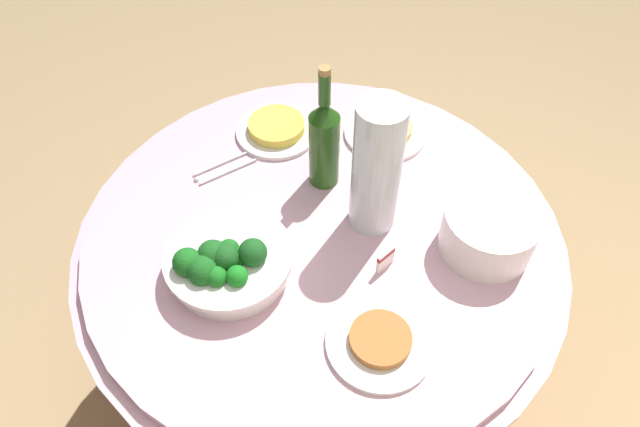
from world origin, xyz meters
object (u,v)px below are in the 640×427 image
(food_plate_peanuts, at_px, (380,341))
(label_placard_front, at_px, (386,259))
(serving_tongs, at_px, (223,168))
(broccoli_bowl, at_px, (226,262))
(plate_stack, at_px, (489,231))
(wine_bottle, at_px, (324,141))
(food_plate_fried_egg, at_px, (277,129))
(decorative_fruit_vase, at_px, (376,171))
(food_plate_noodles, at_px, (385,131))

(food_plate_peanuts, height_order, label_placard_front, label_placard_front)
(serving_tongs, xyz_separation_m, food_plate_peanuts, (-0.08, 0.61, 0.01))
(broccoli_bowl, distance_m, plate_stack, 0.58)
(broccoli_bowl, xyz_separation_m, label_placard_front, (-0.31, 0.15, -0.01))
(serving_tongs, relative_size, food_plate_peanuts, 0.76)
(wine_bottle, distance_m, food_plate_peanuts, 0.49)
(wine_bottle, relative_size, food_plate_peanuts, 1.53)
(serving_tongs, height_order, label_placard_front, label_placard_front)
(broccoli_bowl, bearing_deg, plate_stack, 157.79)
(plate_stack, xyz_separation_m, food_plate_peanuts, (0.34, 0.09, -0.04))
(food_plate_fried_egg, bearing_deg, decorative_fruit_vase, 98.64)
(decorative_fruit_vase, relative_size, food_plate_fried_egg, 1.55)
(food_plate_noodles, distance_m, label_placard_front, 0.44)
(plate_stack, height_order, food_plate_peanuts, plate_stack)
(label_placard_front, bearing_deg, plate_stack, 164.30)
(serving_tongs, distance_m, food_plate_fried_egg, 0.19)
(serving_tongs, height_order, food_plate_fried_egg, food_plate_fried_egg)
(food_plate_peanuts, bearing_deg, food_plate_fried_egg, -99.16)
(food_plate_peanuts, xyz_separation_m, food_plate_fried_egg, (-0.11, -0.67, 0.00))
(serving_tongs, xyz_separation_m, food_plate_fried_egg, (-0.18, -0.06, 0.01))
(food_plate_peanuts, height_order, food_plate_fried_egg, food_plate_fried_egg)
(plate_stack, bearing_deg, wine_bottle, -59.95)
(food_plate_peanuts, relative_size, food_plate_fried_egg, 1.00)
(plate_stack, relative_size, label_placard_front, 3.82)
(food_plate_peanuts, distance_m, food_plate_noodles, 0.63)
(food_plate_noodles, bearing_deg, plate_stack, 88.05)
(broccoli_bowl, relative_size, decorative_fruit_vase, 0.82)
(plate_stack, xyz_separation_m, wine_bottle, (0.21, -0.36, 0.07))
(plate_stack, xyz_separation_m, serving_tongs, (0.42, -0.52, -0.05))
(wine_bottle, height_order, food_plate_peanuts, wine_bottle)
(food_plate_fried_egg, bearing_deg, plate_stack, 112.16)
(label_placard_front, bearing_deg, wine_bottle, -93.38)
(serving_tongs, distance_m, label_placard_front, 0.50)
(label_placard_front, bearing_deg, decorative_fruit_vase, -111.30)
(decorative_fruit_vase, bearing_deg, food_plate_peanuts, 59.91)
(plate_stack, relative_size, decorative_fruit_vase, 0.62)
(decorative_fruit_vase, distance_m, food_plate_peanuts, 0.36)
(food_plate_peanuts, bearing_deg, label_placard_front, -126.60)
(food_plate_peanuts, distance_m, label_placard_front, 0.19)
(food_plate_peanuts, bearing_deg, wine_bottle, -106.17)
(food_plate_noodles, bearing_deg, food_plate_peanuts, 55.25)
(broccoli_bowl, relative_size, wine_bottle, 0.83)
(serving_tongs, bearing_deg, food_plate_noodles, 167.51)
(broccoli_bowl, relative_size, food_plate_peanuts, 1.27)
(food_plate_fried_egg, bearing_deg, label_placard_front, 90.71)
(broccoli_bowl, height_order, label_placard_front, broccoli_bowl)
(plate_stack, relative_size, food_plate_peanuts, 0.95)
(serving_tongs, bearing_deg, plate_stack, 128.77)
(food_plate_noodles, bearing_deg, decorative_fruit_vase, 50.11)
(food_plate_peanuts, relative_size, food_plate_noodles, 1.00)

